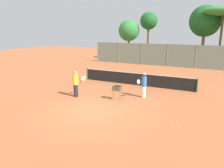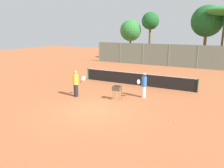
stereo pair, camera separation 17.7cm
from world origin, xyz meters
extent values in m
plane|color=#B26038|center=(0.00, 0.00, 0.00)|extent=(80.00, 80.00, 0.00)
cylinder|color=#26592D|center=(-4.94, 6.92, 0.54)|extent=(0.10, 0.10, 1.07)
cylinder|color=#26592D|center=(4.94, 6.92, 0.54)|extent=(0.10, 0.10, 1.07)
cube|color=black|center=(0.00, 6.92, 0.51)|extent=(9.88, 0.01, 1.01)
cube|color=white|center=(0.00, 6.92, 1.04)|extent=(9.88, 0.02, 0.06)
cylinder|color=gray|center=(-10.45, 18.14, 1.42)|extent=(0.08, 0.08, 2.85)
cylinder|color=gray|center=(-6.97, 18.14, 1.42)|extent=(0.08, 0.08, 2.85)
cylinder|color=gray|center=(-3.48, 18.14, 1.42)|extent=(0.08, 0.08, 2.85)
cylinder|color=gray|center=(0.00, 18.14, 1.42)|extent=(0.08, 0.08, 2.85)
cylinder|color=gray|center=(3.48, 18.14, 1.42)|extent=(0.08, 0.08, 2.85)
cube|color=gray|center=(0.00, 18.14, 1.42)|extent=(20.90, 0.01, 2.85)
cylinder|color=brown|center=(5.89, 22.05, 3.18)|extent=(0.27, 0.27, 6.35)
cylinder|color=brown|center=(-7.16, 22.30, 1.77)|extent=(0.28, 0.28, 3.53)
sphere|color=#338438|center=(-7.16, 22.30, 4.51)|extent=(3.27, 3.27, 3.27)
cylinder|color=brown|center=(3.65, 23.97, 2.25)|extent=(0.41, 0.41, 4.50)
sphere|color=#1E6028|center=(3.65, 23.97, 5.81)|extent=(4.34, 4.34, 4.34)
cylinder|color=brown|center=(-4.33, 23.34, 2.58)|extent=(0.31, 0.31, 5.16)
sphere|color=#1E6028|center=(-4.33, 23.34, 5.96)|extent=(2.64, 2.64, 2.64)
cylinder|color=#26262D|center=(-2.58, 1.85, 0.44)|extent=(0.31, 0.31, 0.88)
cylinder|color=yellow|center=(-2.58, 1.85, 1.25)|extent=(0.39, 0.39, 0.74)
sphere|color=tan|center=(-2.58, 1.85, 1.74)|extent=(0.24, 0.24, 0.24)
cylinder|color=black|center=(-2.30, 2.10, 1.07)|extent=(0.13, 0.12, 0.27)
ellipsoid|color=silver|center=(-2.16, 2.22, 1.29)|extent=(0.31, 0.29, 0.43)
cylinder|color=white|center=(1.76, 3.87, 0.41)|extent=(0.29, 0.29, 0.81)
cylinder|color=blue|center=(1.76, 3.87, 1.15)|extent=(0.36, 0.36, 0.68)
sphere|color=brown|center=(1.76, 3.87, 1.60)|extent=(0.22, 0.22, 0.22)
cylinder|color=white|center=(1.76, 3.87, 1.70)|extent=(0.23, 0.23, 0.06)
cylinder|color=black|center=(1.61, 3.54, 0.98)|extent=(0.09, 0.14, 0.27)
ellipsoid|color=silver|center=(1.53, 3.38, 1.20)|extent=(0.19, 0.37, 0.43)
cylinder|color=brown|center=(0.10, 2.29, 0.34)|extent=(0.02, 0.02, 0.68)
cylinder|color=brown|center=(0.61, 2.29, 0.34)|extent=(0.02, 0.02, 0.68)
cylinder|color=brown|center=(0.10, 2.65, 0.34)|extent=(0.02, 0.02, 0.68)
cylinder|color=brown|center=(0.61, 2.65, 0.34)|extent=(0.02, 0.02, 0.68)
cube|color=brown|center=(0.36, 2.47, 0.69)|extent=(0.55, 0.40, 0.01)
cube|color=brown|center=(0.36, 2.27, 0.83)|extent=(0.55, 0.01, 0.30)
cube|color=brown|center=(0.36, 2.67, 0.83)|extent=(0.55, 0.01, 0.30)
cube|color=brown|center=(0.08, 2.47, 0.83)|extent=(0.01, 0.40, 0.30)
cube|color=brown|center=(0.63, 2.47, 0.83)|extent=(0.01, 0.40, 0.30)
sphere|color=#D1E54C|center=(0.57, 2.36, 0.73)|extent=(0.07, 0.07, 0.07)
sphere|color=#D1E54C|center=(0.22, 2.35, 0.73)|extent=(0.07, 0.07, 0.07)
sphere|color=#D1E54C|center=(0.54, 2.45, 0.78)|extent=(0.07, 0.07, 0.07)
sphere|color=#D1E54C|center=(0.22, 2.45, 0.73)|extent=(0.07, 0.07, 0.07)
sphere|color=#D1E54C|center=(0.40, 2.40, 0.73)|extent=(0.07, 0.07, 0.07)
sphere|color=#D1E54C|center=(0.53, 2.35, 0.78)|extent=(0.07, 0.07, 0.07)
sphere|color=#D1E54C|center=(0.33, 2.36, 0.73)|extent=(0.07, 0.07, 0.07)
sphere|color=#D1E54C|center=(0.27, 2.42, 0.78)|extent=(0.07, 0.07, 0.07)
sphere|color=#D1E54C|center=(0.53, 2.50, 0.78)|extent=(0.07, 0.07, 0.07)
sphere|color=#D1E54C|center=(0.20, 2.57, 0.73)|extent=(0.07, 0.07, 0.07)
sphere|color=#D1E54C|center=(0.43, 2.57, 0.78)|extent=(0.07, 0.07, 0.07)
sphere|color=#D1E54C|center=(0.89, 4.57, 0.03)|extent=(0.07, 0.07, 0.07)
sphere|color=#D1E54C|center=(-4.93, 5.17, 0.03)|extent=(0.07, 0.07, 0.07)
sphere|color=#D1E54C|center=(-1.81, 5.48, 0.03)|extent=(0.07, 0.07, 0.07)
sphere|color=#D1E54C|center=(-0.35, 2.31, 0.03)|extent=(0.07, 0.07, 0.07)
sphere|color=#D1E54C|center=(-1.37, 5.02, 0.03)|extent=(0.07, 0.07, 0.07)
sphere|color=#D1E54C|center=(-1.39, 2.24, 0.03)|extent=(0.07, 0.07, 0.07)
sphere|color=#D1E54C|center=(4.66, 0.54, 0.03)|extent=(0.07, 0.07, 0.07)
cube|color=#B2B7BC|center=(-0.12, 21.40, 0.45)|extent=(4.20, 1.70, 0.90)
cube|color=#33383D|center=(-0.32, 21.40, 1.25)|extent=(2.20, 1.50, 0.70)
camera|label=1|loc=(6.45, -10.22, 4.61)|focal=35.00mm
camera|label=2|loc=(6.61, -10.14, 4.61)|focal=35.00mm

